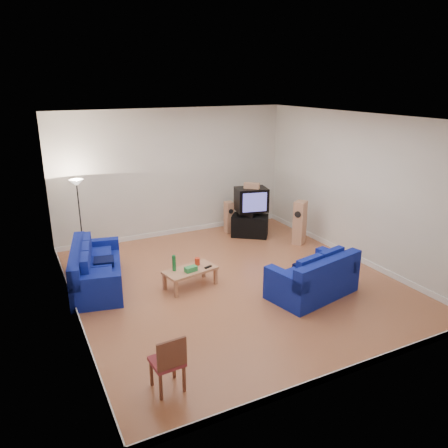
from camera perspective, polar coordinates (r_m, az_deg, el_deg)
name	(u,v)px	position (r m, az deg, el deg)	size (l,w,h in m)	color
room	(233,208)	(8.22, 1.25, 2.16)	(6.01, 6.51, 3.21)	brown
sofa_three_seat	(94,272)	(8.85, -16.60, -6.02)	(1.31, 2.21, 0.80)	navy
sofa_loveseat	(314,280)	(8.30, 11.72, -7.19)	(1.79, 1.24, 0.82)	navy
coffee_table	(190,272)	(8.48, -4.44, -6.22)	(1.09, 0.70, 0.37)	tan
bottle	(174,263)	(8.37, -6.55, -5.09)	(0.07, 0.07, 0.31)	#197233
tissue_box	(191,269)	(8.35, -4.34, -5.88)	(0.23, 0.13, 0.10)	green
red_canister	(197,261)	(8.62, -3.51, -4.90)	(0.10, 0.10, 0.14)	red
remote	(208,267)	(8.51, -2.09, -5.62)	(0.16, 0.05, 0.02)	black
tv_stand	(250,226)	(11.20, 3.40, -0.22)	(0.90, 0.50, 0.55)	black
av_receiver	(248,213)	(11.11, 3.16, 1.41)	(0.46, 0.37, 0.11)	black
television	(251,199)	(11.07, 3.59, 3.22)	(0.87, 0.72, 0.59)	black
centre_speaker	(252,186)	(10.94, 3.65, 5.02)	(0.39, 0.16, 0.14)	tan
speaker_left	(229,217)	(11.40, 0.64, 0.89)	(0.20, 0.27, 0.83)	tan
speaker_right	(300,223)	(10.73, 9.86, 0.16)	(0.40, 0.38, 1.07)	tan
floor_lamp	(78,193)	(10.04, -18.59, 3.80)	(0.31, 0.31, 1.79)	black
dining_chair	(169,361)	(5.81, -7.24, -17.31)	(0.41, 0.41, 0.82)	brown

